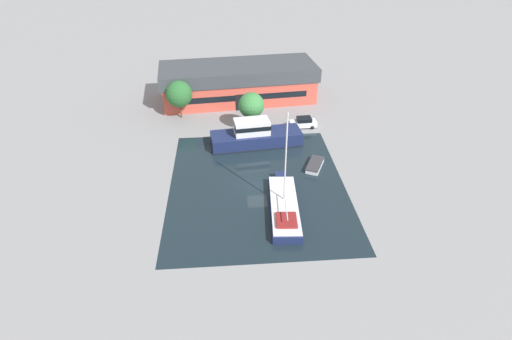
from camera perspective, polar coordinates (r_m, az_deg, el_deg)
The scene contains 9 objects.
ground_plane at distance 49.78m, azimuth 0.17°, elevation -2.20°, with size 440.00×440.00×0.00m, color gray.
water_canal at distance 49.78m, azimuth 0.17°, elevation -2.20°, with size 21.64×26.44×0.01m, color black.
warehouse_building at distance 72.70m, azimuth -2.54°, elevation 12.43°, with size 28.04×12.71×6.31m.
quay_tree_near_building at distance 60.88m, azimuth -0.68°, elevation 9.22°, with size 3.92×3.92×6.13m.
quay_tree_by_water at distance 66.28m, azimuth -10.95°, elevation 10.62°, with size 4.25×4.25×6.24m.
parked_car at distance 63.56m, azimuth 6.76°, elevation 6.76°, with size 4.31×2.10×1.69m.
sailboat_moored at distance 45.64m, azimuth 4.04°, elevation -5.12°, with size 3.86×12.54×11.85m.
motor_cruiser at distance 57.94m, azimuth -0.12°, elevation 4.93°, with size 13.55×5.50×3.92m.
small_dinghy at distance 53.63m, azimuth 8.42°, elevation 0.70°, with size 3.26×4.41×0.69m.
Camera 1 is at (-3.26, -40.55, 28.69)m, focal length 28.00 mm.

